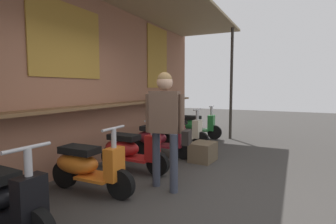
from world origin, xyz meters
TOP-DOWN VIEW (x-y plane):
  - ground_plane at (0.00, 0.00)m, footprint 28.86×28.86m
  - market_stall_facade at (-0.00, 1.89)m, footprint 10.31×2.13m
  - scooter_black at (-1.73, 1.08)m, footprint 0.46×1.40m
  - scooter_orange at (-0.51, 1.08)m, footprint 0.46×1.40m
  - scooter_red at (0.57, 1.08)m, footprint 0.46×1.40m
  - scooter_maroon at (1.68, 1.08)m, footprint 0.46×1.40m
  - scooter_cream at (2.83, 1.08)m, footprint 0.47×1.40m
  - scooter_green at (3.98, 1.08)m, footprint 0.49×1.40m
  - shopper_with_handbag at (0.08, 0.12)m, footprint 0.35×0.67m
  - merchandise_crate at (1.72, 0.09)m, footprint 0.58×0.48m

SIDE VIEW (x-z plane):
  - ground_plane at x=0.00m, z-range 0.00..0.00m
  - merchandise_crate at x=1.72m, z-range 0.00..0.38m
  - scooter_black at x=-1.73m, z-range -0.10..0.87m
  - scooter_orange at x=-0.51m, z-range -0.10..0.87m
  - scooter_red at x=0.57m, z-range -0.10..0.87m
  - scooter_maroon at x=1.68m, z-range -0.10..0.87m
  - scooter_cream at x=2.83m, z-range -0.10..0.87m
  - scooter_green at x=3.98m, z-range -0.10..0.87m
  - shopper_with_handbag at x=0.08m, z-range 0.19..1.90m
  - market_stall_facade at x=0.00m, z-range 0.18..3.42m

